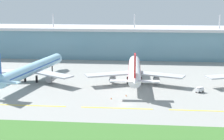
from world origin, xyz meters
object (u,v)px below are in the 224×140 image
Objects in this scene: safety_cone_left_wingtip at (126,95)px; baggage_cart at (200,90)px; airliner_near_middle at (32,69)px; safety_cone_nose_front at (111,98)px; airliner_center at (135,71)px.

baggage_cart is at bearing 15.57° from safety_cone_left_wingtip.
baggage_cart is (81.36, -12.74, -5.19)m from airliner_near_middle.
safety_cone_nose_front is (42.78, -26.81, -6.11)m from airliner_near_middle.
airliner_center is at bearing 72.51° from safety_cone_nose_front.
safety_cone_nose_front is at bearing -140.37° from safety_cone_left_wingtip.
safety_cone_left_wingtip is at bearing 39.63° from safety_cone_nose_front.
airliner_near_middle reaches higher than safety_cone_left_wingtip.
airliner_center is (51.57, 1.10, -0.01)m from airliner_near_middle.
safety_cone_nose_front is at bearing -159.97° from baggage_cart.
airliner_near_middle is 1.17× the size of airliner_center.
safety_cone_nose_front is (-6.03, -4.99, 0.00)m from safety_cone_left_wingtip.
baggage_cart is 33.80m from safety_cone_left_wingtip.
baggage_cart is at bearing -8.90° from airliner_near_middle.
airliner_near_middle is 50.85m from safety_cone_nose_front.
airliner_near_middle reaches higher than baggage_cart.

